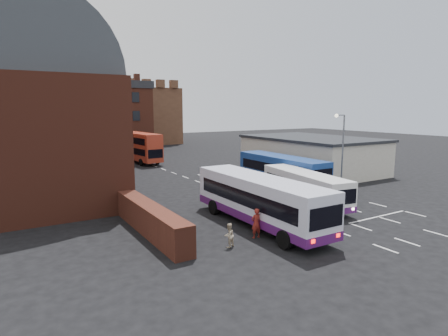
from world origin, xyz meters
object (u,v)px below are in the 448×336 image
bus_white_outbound (259,197)px  bus_white_inbound (305,185)px  street_lamp (341,146)px  pedestrian_beige (229,235)px  pedestrian_red (256,223)px  bus_blue (282,169)px  bus_red_double (138,147)px

bus_white_outbound → bus_white_inbound: bus_white_outbound is taller
street_lamp → pedestrian_beige: bearing=-159.0°
street_lamp → pedestrian_red: (-13.43, -5.55, -3.46)m
street_lamp → pedestrian_beige: street_lamp is taller
bus_blue → pedestrian_red: 15.56m
bus_white_inbound → street_lamp: 6.13m
bus_blue → street_lamp: street_lamp is taller
bus_white_inbound → pedestrian_red: bearing=37.9°
bus_white_outbound → bus_white_inbound: 6.95m
bus_white_inbound → pedestrian_red: bus_white_inbound is taller
bus_blue → bus_red_double: size_ratio=1.03×
bus_white_inbound → pedestrian_red: size_ratio=5.41×
street_lamp → bus_red_double: bearing=107.0°
bus_blue → pedestrian_beige: bearing=41.1°
bus_white_outbound → pedestrian_red: 2.70m
street_lamp → bus_blue: bearing=113.8°
bus_white_outbound → bus_blue: (9.44, 8.98, -0.12)m
bus_white_inbound → street_lamp: street_lamp is taller
bus_blue → pedestrian_beige: size_ratio=8.09×
bus_white_outbound → bus_blue: 13.03m
bus_blue → pedestrian_red: (-11.08, -10.88, -0.88)m
bus_white_inbound → bus_red_double: (-3.59, 30.28, 0.72)m
bus_blue → bus_red_double: bus_red_double is taller
bus_white_outbound → street_lamp: size_ratio=1.64×
street_lamp → pedestrian_red: street_lamp is taller
bus_blue → pedestrian_red: bearing=45.1°
bus_blue → pedestrian_beige: bus_blue is taller
bus_blue → bus_red_double: (-6.57, 23.86, 0.48)m
bus_white_inbound → bus_white_outbound: bearing=30.7°
bus_blue → street_lamp: bearing=114.5°
bus_white_inbound → bus_blue: bus_blue is taller
pedestrian_beige → bus_red_double: bearing=-119.6°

